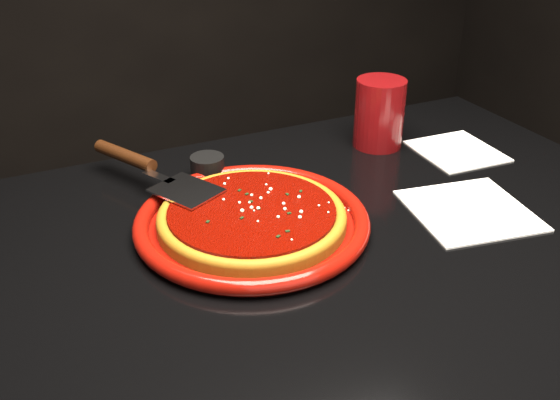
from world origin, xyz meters
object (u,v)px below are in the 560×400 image
object	(u,v)px
pizza_server	(154,169)
ramekin	(208,169)
plate	(252,221)
cup	(379,113)

from	to	relation	value
pizza_server	ramekin	bearing A→B (deg)	-22.09
plate	cup	size ratio (longest dim) A/B	2.71
ramekin	pizza_server	bearing A→B (deg)	-174.84
pizza_server	cup	bearing A→B (deg)	-25.81
pizza_server	cup	xyz separation A→B (m)	(0.44, 0.01, 0.02)
plate	pizza_server	bearing A→B (deg)	120.27
pizza_server	ramekin	xyz separation A→B (m)	(0.09, 0.01, -0.02)
ramekin	plate	bearing A→B (deg)	-87.95
cup	ramekin	size ratio (longest dim) A/B	2.24
plate	ramekin	xyz separation A→B (m)	(-0.01, 0.18, 0.01)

